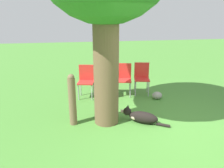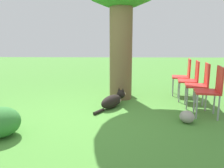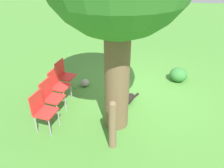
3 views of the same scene
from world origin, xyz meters
name	(u,v)px [view 1 (image 1 of 3)]	position (x,y,z in m)	size (l,w,h in m)	color
ground_plane	(165,129)	(0.00, 0.00, 0.00)	(30.00, 30.00, 0.00)	#478433
dog	(141,117)	(0.38, 0.42, 0.14)	(0.67, 0.99, 0.36)	black
fence_post	(72,100)	(0.56, 1.90, 0.58)	(0.16, 0.16, 1.15)	brown
red_chair_0	(142,76)	(2.19, -0.15, 0.55)	(0.50, 0.52, 0.94)	red
red_chair_1	(124,77)	(2.19, 0.41, 0.55)	(0.50, 0.52, 0.94)	red
red_chair_2	(105,78)	(2.18, 0.96, 0.55)	(0.50, 0.52, 0.94)	red
red_chair_3	(86,79)	(2.17, 1.51, 0.55)	(0.50, 0.52, 0.94)	red
garden_rock	(157,95)	(1.67, -0.46, 0.10)	(0.25, 0.28, 0.21)	gray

